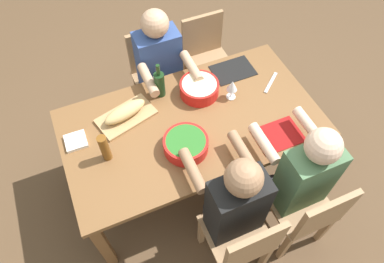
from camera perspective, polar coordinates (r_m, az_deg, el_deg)
The scene contains 20 objects.
ground_plane at distance 3.09m, azimuth 0.00°, elevation -6.72°, with size 8.00×8.00×0.00m, color brown.
dining_table at distance 2.53m, azimuth 0.00°, elevation 0.41°, with size 1.79×0.99×0.74m.
chair_near_center at distance 2.37m, azimuth 8.19°, elevation -17.10°, with size 0.40×0.40×0.85m.
diner_near_center at distance 2.22m, azimuth 6.60°, elevation -11.32°, with size 0.41×0.53×1.20m.
chair_far_right at distance 3.30m, azimuth 2.30°, elevation 12.06°, with size 0.40×0.40×0.85m.
chair_far_center at distance 3.17m, azimuth -5.94°, elevation 9.61°, with size 0.40×0.40×0.85m.
diner_far_center at distance 2.89m, azimuth -5.05°, elevation 10.26°, with size 0.41×0.53×1.20m.
chair_near_right at distance 2.54m, azimuth 18.22°, elevation -12.24°, with size 0.40×0.40×0.85m.
diner_near_right at distance 2.40m, azimuth 17.15°, elevation -6.62°, with size 0.41×0.53×1.20m.
serving_bowl_greens at distance 2.30m, azimuth -1.01°, elevation -2.00°, with size 0.30×0.30×0.09m.
serving_bowl_pasta at distance 2.60m, azimuth 1.18°, elevation 7.05°, with size 0.29×0.29×0.10m.
cutting_board at distance 2.53m, azimuth -10.56°, elevation 2.38°, with size 0.40×0.22×0.02m, color tan.
bread_loaf at distance 2.49m, azimuth -10.75°, elevation 3.15°, with size 0.32×0.11×0.09m, color tan.
wine_bottle at distance 2.56m, azimuth -5.25°, elevation 7.68°, with size 0.08×0.08×0.29m.
beer_bottle at distance 2.28m, azimuth -13.89°, elevation -2.59°, with size 0.06×0.06×0.22m, color brown.
wine_glass at distance 2.54m, azimuth 6.49°, elevation 7.26°, with size 0.08×0.08×0.17m.
placemat_far_right at distance 2.81m, azimuth 6.63°, elevation 9.76°, with size 0.32×0.23×0.01m, color black.
placemat_near_right at distance 2.47m, azimuth 13.71°, elevation -0.63°, with size 0.32×0.23×0.01m, color maroon.
carving_knife at distance 2.77m, azimuth 12.59°, elevation 7.72°, with size 0.23×0.02×0.01m, color silver.
napkin_stack at distance 2.49m, azimuth -18.22°, elevation -1.48°, with size 0.14×0.14×0.02m, color white.
Camera 1 is at (-0.58, -1.35, 2.72)m, focal length 33.09 mm.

